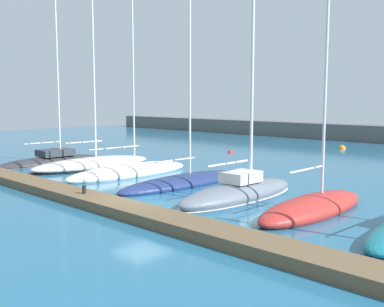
{
  "coord_description": "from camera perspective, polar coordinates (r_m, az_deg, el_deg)",
  "views": [
    {
      "loc": [
        17.75,
        -14.57,
        5.37
      ],
      "look_at": [
        -1.66,
        5.45,
        2.03
      ],
      "focal_mm": 42.66,
      "sensor_mm": 36.0,
      "label": 1
    }
  ],
  "objects": [
    {
      "name": "dock_bollard",
      "position": [
        24.41,
        -13.33,
        -4.4
      ],
      "size": [
        0.2,
        0.2,
        0.44
      ],
      "primitive_type": "cylinder",
      "color": "black",
      "rests_on": "dock_pier"
    },
    {
      "name": "sailboat_slate_fifth",
      "position": [
        25.01,
        5.89,
        -4.65
      ],
      "size": [
        2.67,
        9.11,
        17.24
      ],
      "rotation": [
        0.0,
        0.0,
        1.58
      ],
      "color": "slate",
      "rests_on": "ground_plane"
    },
    {
      "name": "mooring_buoy_orange",
      "position": [
        52.28,
        18.26,
        0.58
      ],
      "size": [
        0.78,
        0.78,
        0.78
      ],
      "primitive_type": "sphere",
      "color": "orange",
      "rests_on": "ground_plane"
    },
    {
      "name": "sailboat_red_sixth",
      "position": [
        22.54,
        14.92,
        -6.35
      ],
      "size": [
        2.47,
        8.38,
        15.72
      ],
      "rotation": [
        0.0,
        0.0,
        1.57
      ],
      "color": "#B72D28",
      "rests_on": "ground_plane"
    },
    {
      "name": "sailboat_white_third",
      "position": [
        32.76,
        -7.76,
        -2.16
      ],
      "size": [
        2.78,
        10.25,
        20.89
      ],
      "rotation": [
        0.0,
        0.0,
        1.55
      ],
      "color": "white",
      "rests_on": "ground_plane"
    },
    {
      "name": "mooring_buoy_red",
      "position": [
        46.1,
        4.8,
        0.11
      ],
      "size": [
        0.53,
        0.53,
        0.53
      ],
      "primitive_type": "sphere",
      "color": "red",
      "rests_on": "ground_plane"
    },
    {
      "name": "sailboat_ivory_second",
      "position": [
        36.76,
        -12.26,
        -1.19
      ],
      "size": [
        3.84,
        10.41,
        17.88
      ],
      "rotation": [
        0.0,
        0.0,
        1.52
      ],
      "color": "silver",
      "rests_on": "ground_plane"
    },
    {
      "name": "sailboat_navy_fourth",
      "position": [
        28.92,
        -0.86,
        -3.39
      ],
      "size": [
        2.77,
        10.46,
        19.17
      ],
      "rotation": [
        0.0,
        0.0,
        1.55
      ],
      "color": "navy",
      "rests_on": "ground_plane"
    },
    {
      "name": "dock_pier",
      "position": [
        22.49,
        -9.86,
        -6.47
      ],
      "size": [
        41.44,
        1.75,
        0.48
      ],
      "primitive_type": "cube",
      "color": "brown",
      "rests_on": "ground_plane"
    },
    {
      "name": "ground_plane",
      "position": [
        23.59,
        -6.38,
        -6.38
      ],
      "size": [
        120.0,
        120.0,
        0.0
      ],
      "primitive_type": "plane",
      "color": "#236084"
    },
    {
      "name": "sailboat_charcoal_nearest",
      "position": [
        40.0,
        -17.05,
        -0.85
      ],
      "size": [
        2.82,
        9.5,
        16.43
      ],
      "rotation": [
        0.0,
        0.0,
        1.57
      ],
      "color": "#2D2D33",
      "rests_on": "ground_plane"
    }
  ]
}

